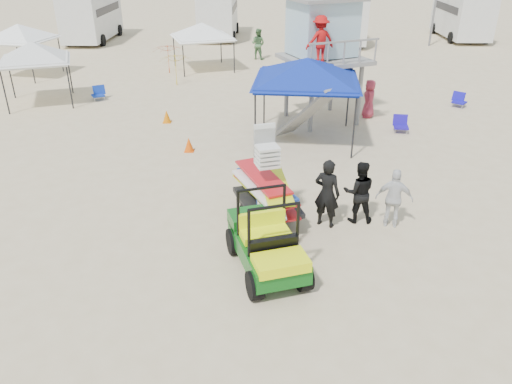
{
  "coord_description": "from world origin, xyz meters",
  "views": [
    {
      "loc": [
        0.75,
        -7.49,
        6.61
      ],
      "look_at": [
        0.5,
        3.0,
        1.3
      ],
      "focal_mm": 35.0,
      "sensor_mm": 36.0,
      "label": 1
    }
  ],
  "objects_px": {
    "utility_cart": "(266,238)",
    "surf_trailer": "(267,187)",
    "canopy_blue": "(307,62)",
    "lifeguard_tower": "(323,33)",
    "man_left": "(327,193)"
  },
  "relations": [
    {
      "from": "utility_cart",
      "to": "surf_trailer",
      "type": "height_order",
      "value": "surf_trailer"
    },
    {
      "from": "lifeguard_tower",
      "to": "canopy_blue",
      "type": "height_order",
      "value": "lifeguard_tower"
    },
    {
      "from": "man_left",
      "to": "lifeguard_tower",
      "type": "xyz_separation_m",
      "value": [
        0.57,
        8.56,
        2.53
      ]
    },
    {
      "from": "utility_cart",
      "to": "canopy_blue",
      "type": "distance_m",
      "value": 8.62
    },
    {
      "from": "utility_cart",
      "to": "surf_trailer",
      "type": "bearing_deg",
      "value": 89.87
    },
    {
      "from": "man_left",
      "to": "canopy_blue",
      "type": "bearing_deg",
      "value": -62.87
    },
    {
      "from": "lifeguard_tower",
      "to": "canopy_blue",
      "type": "xyz_separation_m",
      "value": [
        -0.73,
        -2.32,
        -0.6
      ]
    },
    {
      "from": "surf_trailer",
      "to": "canopy_blue",
      "type": "bearing_deg",
      "value": 77.17
    },
    {
      "from": "canopy_blue",
      "to": "utility_cart",
      "type": "bearing_deg",
      "value": -99.32
    },
    {
      "from": "surf_trailer",
      "to": "lifeguard_tower",
      "type": "height_order",
      "value": "lifeguard_tower"
    },
    {
      "from": "canopy_blue",
      "to": "man_left",
      "type": "bearing_deg",
      "value": -88.51
    },
    {
      "from": "canopy_blue",
      "to": "lifeguard_tower",
      "type": "bearing_deg",
      "value": 72.43
    },
    {
      "from": "utility_cart",
      "to": "surf_trailer",
      "type": "relative_size",
      "value": 1.0
    },
    {
      "from": "lifeguard_tower",
      "to": "man_left",
      "type": "bearing_deg",
      "value": -93.82
    },
    {
      "from": "man_left",
      "to": "lifeguard_tower",
      "type": "height_order",
      "value": "lifeguard_tower"
    }
  ]
}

